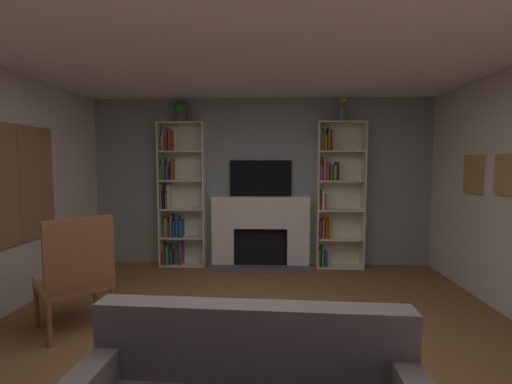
{
  "coord_description": "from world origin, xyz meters",
  "views": [
    {
      "loc": [
        0.16,
        -2.62,
        1.59
      ],
      "look_at": [
        0.0,
        1.15,
        1.28
      ],
      "focal_mm": 24.84,
      "sensor_mm": 36.0,
      "label": 1
    }
  ],
  "objects_px": {
    "fireplace": "(261,230)",
    "potted_plant": "(181,111)",
    "bookshelf_left": "(178,200)",
    "tv": "(261,178)",
    "bookshelf_right": "(334,193)",
    "vase_with_flowers": "(342,113)",
    "armchair": "(76,274)"
  },
  "relations": [
    {
      "from": "fireplace",
      "to": "potted_plant",
      "type": "bearing_deg",
      "value": -177.88
    },
    {
      "from": "bookshelf_left",
      "to": "fireplace",
      "type": "bearing_deg",
      "value": -0.49
    },
    {
      "from": "tv",
      "to": "bookshelf_left",
      "type": "bearing_deg",
      "value": -177.11
    },
    {
      "from": "fireplace",
      "to": "tv",
      "type": "distance_m",
      "value": 0.8
    },
    {
      "from": "bookshelf_right",
      "to": "potted_plant",
      "type": "height_order",
      "value": "potted_plant"
    },
    {
      "from": "bookshelf_left",
      "to": "bookshelf_right",
      "type": "xyz_separation_m",
      "value": [
        2.4,
        -0.0,
        0.11
      ]
    },
    {
      "from": "potted_plant",
      "to": "vase_with_flowers",
      "type": "xyz_separation_m",
      "value": [
        2.41,
        -0.0,
        -0.04
      ]
    },
    {
      "from": "fireplace",
      "to": "bookshelf_left",
      "type": "bearing_deg",
      "value": 179.51
    },
    {
      "from": "tv",
      "to": "bookshelf_right",
      "type": "distance_m",
      "value": 1.15
    },
    {
      "from": "tv",
      "to": "bookshelf_right",
      "type": "xyz_separation_m",
      "value": [
        1.12,
        -0.07,
        -0.23
      ]
    },
    {
      "from": "bookshelf_left",
      "to": "armchair",
      "type": "bearing_deg",
      "value": -99.92
    },
    {
      "from": "fireplace",
      "to": "vase_with_flowers",
      "type": "distance_m",
      "value": 2.14
    },
    {
      "from": "fireplace",
      "to": "tv",
      "type": "bearing_deg",
      "value": 90.0
    },
    {
      "from": "potted_plant",
      "to": "armchair",
      "type": "height_order",
      "value": "potted_plant"
    },
    {
      "from": "vase_with_flowers",
      "to": "potted_plant",
      "type": "bearing_deg",
      "value": 179.99
    },
    {
      "from": "tv",
      "to": "potted_plant",
      "type": "relative_size",
      "value": 3.0
    },
    {
      "from": "fireplace",
      "to": "armchair",
      "type": "distance_m",
      "value": 2.77
    },
    {
      "from": "tv",
      "to": "potted_plant",
      "type": "bearing_deg",
      "value": -174.3
    },
    {
      "from": "fireplace",
      "to": "tv",
      "type": "xyz_separation_m",
      "value": [
        0.0,
        0.08,
        0.79
      ]
    },
    {
      "from": "fireplace",
      "to": "vase_with_flowers",
      "type": "height_order",
      "value": "vase_with_flowers"
    },
    {
      "from": "bookshelf_left",
      "to": "potted_plant",
      "type": "height_order",
      "value": "potted_plant"
    },
    {
      "from": "bookshelf_left",
      "to": "armchair",
      "type": "height_order",
      "value": "bookshelf_left"
    },
    {
      "from": "bookshelf_right",
      "to": "vase_with_flowers",
      "type": "height_order",
      "value": "vase_with_flowers"
    },
    {
      "from": "tv",
      "to": "armchair",
      "type": "height_order",
      "value": "tv"
    },
    {
      "from": "bookshelf_right",
      "to": "tv",
      "type": "bearing_deg",
      "value": 176.52
    },
    {
      "from": "armchair",
      "to": "vase_with_flowers",
      "type": "bearing_deg",
      "value": 37.0
    },
    {
      "from": "bookshelf_right",
      "to": "armchair",
      "type": "distance_m",
      "value": 3.61
    },
    {
      "from": "armchair",
      "to": "fireplace",
      "type": "bearing_deg",
      "value": 52.92
    },
    {
      "from": "vase_with_flowers",
      "to": "armchair",
      "type": "bearing_deg",
      "value": -143.0
    },
    {
      "from": "fireplace",
      "to": "bookshelf_right",
      "type": "xyz_separation_m",
      "value": [
        1.12,
        0.01,
        0.57
      ]
    },
    {
      "from": "bookshelf_right",
      "to": "armchair",
      "type": "relative_size",
      "value": 2.0
    },
    {
      "from": "vase_with_flowers",
      "to": "tv",
      "type": "bearing_deg",
      "value": 174.29
    }
  ]
}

